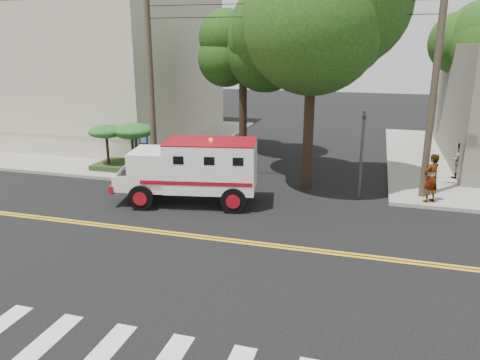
% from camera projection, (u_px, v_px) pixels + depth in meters
% --- Properties ---
extents(ground, '(100.00, 100.00, 0.00)m').
position_uv_depth(ground, '(230.00, 241.00, 15.19)').
color(ground, black).
rests_on(ground, ground).
extents(sidewalk_nw, '(17.00, 17.00, 0.15)m').
position_uv_depth(sidewalk_nw, '(98.00, 138.00, 31.24)').
color(sidewalk_nw, gray).
rests_on(sidewalk_nw, ground).
extents(building_left, '(16.00, 14.00, 10.00)m').
position_uv_depth(building_left, '(78.00, 59.00, 31.73)').
color(building_left, '#C1B59E').
rests_on(building_left, sidewalk_nw).
extents(utility_pole_left, '(0.28, 0.28, 9.00)m').
position_uv_depth(utility_pole_left, '(151.00, 82.00, 20.96)').
color(utility_pole_left, '#382D23').
rests_on(utility_pole_left, ground).
extents(utility_pole_right, '(0.28, 0.28, 9.00)m').
position_uv_depth(utility_pole_right, '(434.00, 88.00, 17.93)').
color(utility_pole_right, '#382D23').
rests_on(utility_pole_right, ground).
extents(tree_main, '(6.08, 5.70, 9.85)m').
position_uv_depth(tree_main, '(323.00, 16.00, 18.36)').
color(tree_main, black).
rests_on(tree_main, ground).
extents(tree_left, '(4.48, 4.20, 7.70)m').
position_uv_depth(tree_left, '(248.00, 52.00, 25.15)').
color(tree_left, black).
rests_on(tree_left, ground).
extents(tree_right, '(4.80, 4.50, 8.20)m').
position_uv_depth(tree_right, '(469.00, 44.00, 25.61)').
color(tree_right, black).
rests_on(tree_right, ground).
extents(traffic_signal, '(0.15, 0.18, 3.60)m').
position_uv_depth(traffic_signal, '(362.00, 146.00, 18.70)').
color(traffic_signal, '#3F3F42').
rests_on(traffic_signal, ground).
extents(accessibility_sign, '(0.45, 0.10, 2.02)m').
position_uv_depth(accessibility_sign, '(144.00, 148.00, 22.16)').
color(accessibility_sign, '#3F3F42').
rests_on(accessibility_sign, ground).
extents(palm_planter, '(3.52, 2.63, 2.36)m').
position_uv_depth(palm_planter, '(125.00, 139.00, 22.83)').
color(palm_planter, '#1E3314').
rests_on(palm_planter, sidewalk_nw).
extents(armored_truck, '(5.87, 3.09, 2.54)m').
position_uv_depth(armored_truck, '(193.00, 168.00, 18.38)').
color(armored_truck, white).
rests_on(armored_truck, ground).
extents(pedestrian_a, '(0.83, 0.82, 1.93)m').
position_uv_depth(pedestrian_a, '(431.00, 178.00, 18.19)').
color(pedestrian_a, gray).
rests_on(pedestrian_a, sidewalk_ne).
extents(pedestrian_b, '(0.85, 0.68, 1.67)m').
position_uv_depth(pedestrian_b, '(459.00, 160.00, 21.46)').
color(pedestrian_b, gray).
rests_on(pedestrian_b, sidewalk_ne).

